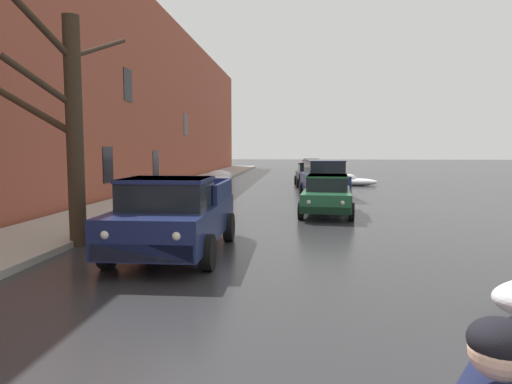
{
  "coord_description": "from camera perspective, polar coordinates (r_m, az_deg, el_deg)",
  "views": [
    {
      "loc": [
        0.63,
        -1.02,
        2.38
      ],
      "look_at": [
        -0.49,
        11.38,
        1.21
      ],
      "focal_mm": 32.71,
      "sensor_mm": 36.0,
      "label": 1
    }
  ],
  "objects": [
    {
      "name": "suv_darkblue_parked_kerbside_mid",
      "position": [
        22.71,
        8.25,
        1.8
      ],
      "size": [
        2.35,
        4.52,
        1.82
      ],
      "color": "navy",
      "rests_on": "ground"
    },
    {
      "name": "snow_bank_far_right_pile",
      "position": [
        30.44,
        12.02,
        1.27
      ],
      "size": [
        2.52,
        1.18,
        0.74
      ],
      "color": "white",
      "rests_on": "ground"
    },
    {
      "name": "left_sidewalk_slab",
      "position": [
        20.33,
        -14.41,
        -1.29
      ],
      "size": [
        2.88,
        80.0,
        0.16
      ],
      "primitive_type": "cube",
      "color": "#A8A399",
      "rests_on": "ground"
    },
    {
      "name": "snow_bank_near_corner_left",
      "position": [
        32.62,
        -4.64,
        1.9
      ],
      "size": [
        1.75,
        1.39,
        0.87
      ],
      "color": "white",
      "rests_on": "ground"
    },
    {
      "name": "bare_tree_second_along_sidewalk",
      "position": [
        12.09,
        -21.78,
        7.9
      ],
      "size": [
        2.67,
        3.83,
        5.58
      ],
      "color": "#382B1E",
      "rests_on": "ground"
    },
    {
      "name": "snow_bank_mid_block_left",
      "position": [
        32.31,
        -4.58,
        1.6
      ],
      "size": [
        1.78,
        1.35,
        0.67
      ],
      "color": "white",
      "rests_on": "ground"
    },
    {
      "name": "sedan_silver_at_far_intersection",
      "position": [
        42.33,
        6.76,
        3.13
      ],
      "size": [
        1.93,
        4.14,
        1.42
      ],
      "color": "#B7B7BC",
      "rests_on": "ground"
    },
    {
      "name": "sedan_black_parked_far_down_block",
      "position": [
        29.53,
        6.72,
        2.18
      ],
      "size": [
        2.12,
        4.25,
        1.42
      ],
      "color": "black",
      "rests_on": "ground"
    },
    {
      "name": "sedan_red_queued_behind_truck",
      "position": [
        36.02,
        6.91,
        2.74
      ],
      "size": [
        2.06,
        4.16,
        1.42
      ],
      "color": "red",
      "rests_on": "ground"
    },
    {
      "name": "pickup_truck_darkblue_approaching_near_lane",
      "position": [
        10.59,
        -9.95,
        -2.84
      ],
      "size": [
        2.26,
        4.94,
        1.76
      ],
      "color": "navy",
      "rests_on": "ground"
    },
    {
      "name": "sedan_green_parked_kerbside_close",
      "position": [
        16.91,
        8.69,
        -0.21
      ],
      "size": [
        2.1,
        4.26,
        1.42
      ],
      "color": "#1E5633",
      "rests_on": "ground"
    },
    {
      "name": "brick_townhouse_facade",
      "position": [
        21.18,
        -19.85,
        13.63
      ],
      "size": [
        0.63,
        80.0,
        11.08
      ],
      "color": "#9E4C38",
      "rests_on": "ground"
    }
  ]
}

